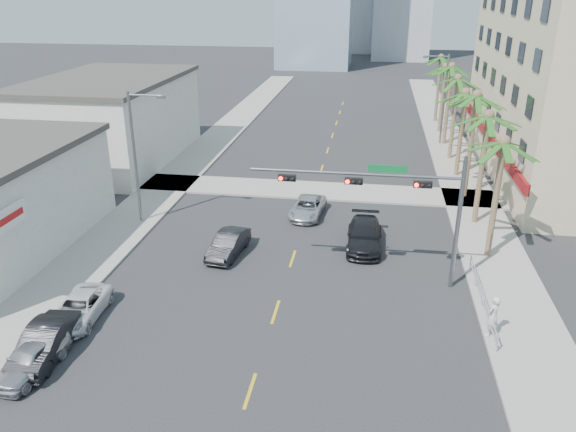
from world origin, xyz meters
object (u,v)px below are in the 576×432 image
Objects in this scene: car_parked_far at (79,308)px; car_lane_center at (308,207)px; traffic_signal_mast at (397,197)px; car_parked_near at (31,359)px; pedestrian at (493,316)px; car_lane_left at (228,244)px; car_lane_right at (364,235)px; car_parked_mid at (44,343)px.

car_parked_far is 17.69m from car_lane_center.
car_parked_far is 0.98× the size of car_lane_center.
car_parked_near is at bearing -146.16° from traffic_signal_mast.
car_lane_center is at bearing 122.66° from traffic_signal_mast.
car_parked_far is 2.18× the size of pedestrian.
car_lane_left is (-9.74, 2.01, -4.37)m from traffic_signal_mast.
car_lane_right reaches higher than car_parked_far.
car_lane_center is (-5.72, 8.92, -4.44)m from traffic_signal_mast.
car_lane_left is at bearing 52.82° from car_parked_far.
pedestrian is (19.70, 5.61, 0.49)m from car_parked_near.
car_lane_left reaches higher than car_lane_center.
traffic_signal_mast is 7.52m from pedestrian.
car_lane_center is at bearing -95.94° from pedestrian.
car_parked_near is at bearing -133.47° from car_lane_right.
car_parked_mid is 19.17m from car_lane_right.
car_parked_far is (0.00, 4.16, -0.06)m from car_parked_near.
car_parked_mid is 3.09m from car_parked_far.
traffic_signal_mast is 16.93m from car_parked_far.
car_parked_near is 1.95× the size of pedestrian.
pedestrian is (19.70, 1.45, 0.55)m from car_parked_far.
traffic_signal_mast is at bearing -70.63° from car_lane_right.
car_lane_left is at bearing -164.08° from car_lane_right.
car_parked_mid is at bearing -30.15° from pedestrian.
car_lane_left reaches higher than car_parked_far.
car_parked_mid reaches higher than car_parked_near.
car_lane_right is (13.59, 10.43, 0.15)m from car_parked_far.
car_lane_right reaches higher than car_lane_left.
car_lane_right is at bearing 53.68° from car_parked_near.
car_parked_far is 0.84× the size of car_lane_right.
car_lane_center is (9.46, 14.95, 0.02)m from car_parked_far.
traffic_signal_mast is 18.23m from car_parked_mid.
pedestrian is (6.11, -8.99, 0.40)m from car_lane_right.
car_lane_right is 10.88m from pedestrian.
pedestrian is at bearing -45.37° from traffic_signal_mast.
pedestrian is (19.70, 4.54, 0.42)m from car_parked_mid.
car_lane_left is (5.45, 12.19, 0.03)m from car_parked_near.
car_parked_near is 0.87× the size of car_lane_center.
car_lane_right is at bearing 39.96° from car_parked_mid.
car_parked_mid reaches higher than car_lane_left.
car_parked_far is (0.00, 3.09, -0.13)m from car_parked_mid.
car_lane_center is 0.86× the size of car_lane_right.
pedestrian reaches higher than car_lane_right.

